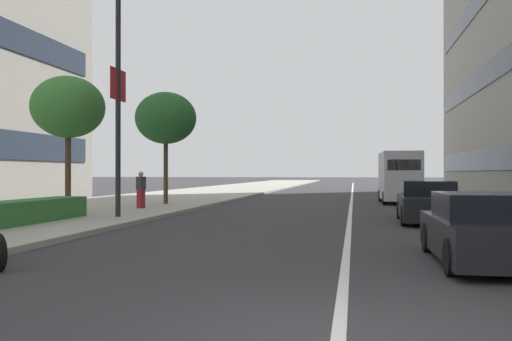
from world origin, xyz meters
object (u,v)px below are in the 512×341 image
car_mid_block_traffic (427,203)px  pedestrian_on_plaza (141,190)px  street_tree_mid_sidewalk (68,108)px  street_lamp_with_banners (126,82)px  street_tree_far_plaza (166,118)px  delivery_van_ahead (399,176)px  car_lead_in_lane (484,231)px

car_mid_block_traffic → pedestrian_on_plaza: pedestrian_on_plaza is taller
street_tree_mid_sidewalk → pedestrian_on_plaza: street_tree_mid_sidewalk is taller
street_lamp_with_banners → street_tree_mid_sidewalk: 3.08m
street_lamp_with_banners → pedestrian_on_plaza: (4.64, 1.31, -3.94)m
street_tree_far_plaza → pedestrian_on_plaza: bearing=-178.4°
delivery_van_ahead → street_lamp_with_banners: size_ratio=0.67×
street_lamp_with_banners → car_lead_in_lane: bearing=-125.9°
car_lead_in_lane → street_tree_mid_sidewalk: (8.50, 13.05, 3.54)m
street_lamp_with_banners → pedestrian_on_plaza: street_lamp_with_banners is taller
street_lamp_with_banners → street_tree_mid_sidewalk: street_lamp_with_banners is taller
car_lead_in_lane → street_tree_far_plaza: bearing=36.3°
car_lead_in_lane → pedestrian_on_plaza: bearing=43.3°
car_lead_in_lane → car_mid_block_traffic: bearing=-0.9°
car_lead_in_lane → street_lamp_with_banners: (7.42, 10.25, 4.27)m
delivery_van_ahead → street_tree_mid_sidewalk: bearing=132.4°
car_lead_in_lane → car_mid_block_traffic: car_mid_block_traffic is taller
delivery_van_ahead → street_tree_mid_sidewalk: size_ratio=1.01×
street_tree_mid_sidewalk → pedestrian_on_plaza: 5.02m
street_tree_mid_sidewalk → street_tree_far_plaza: size_ratio=0.93×
delivery_van_ahead → street_tree_far_plaza: 13.21m
street_tree_mid_sidewalk → street_lamp_with_banners: bearing=-111.1°
car_lead_in_lane → pedestrian_on_plaza: (12.06, 11.56, 0.33)m
delivery_van_ahead → street_tree_far_plaza: (-5.29, 11.75, 2.92)m
car_mid_block_traffic → delivery_van_ahead: size_ratio=0.87×
street_tree_mid_sidewalk → street_tree_far_plaza: (7.07, -1.39, 0.25)m
car_mid_block_traffic → street_tree_mid_sidewalk: bearing=92.9°
delivery_van_ahead → street_lamp_with_banners: (-13.44, 10.35, 3.39)m
street_tree_far_plaza → pedestrian_on_plaza: size_ratio=3.48×
street_lamp_with_banners → street_tree_mid_sidewalk: (1.08, 2.80, -0.73)m
car_lead_in_lane → delivery_van_ahead: size_ratio=0.81×
street_tree_far_plaza → pedestrian_on_plaza: 4.94m
car_lead_in_lane → pedestrian_on_plaza: size_ratio=2.67×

